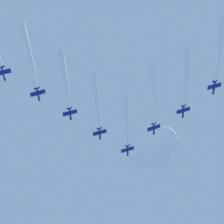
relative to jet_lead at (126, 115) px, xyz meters
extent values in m
cylinder|color=navy|center=(16.78, -21.63, 0.08)|extent=(6.68, 7.95, 1.42)
cone|color=yellow|center=(19.91, -25.60, 0.08)|extent=(1.86, 1.86, 1.35)
cylinder|color=black|center=(13.84, -17.90, 0.08)|extent=(1.21, 1.13, 1.06)
ellipsoid|color=black|center=(18.14, -23.09, 0.52)|extent=(1.92, 2.08, 0.91)
cube|color=navy|center=(16.43, -21.22, 0.03)|extent=(7.88, 7.01, 3.11)
cube|color=yellow|center=(19.28, -18.98, -1.27)|extent=(1.97, 2.23, 0.34)
cube|color=yellow|center=(13.62, -23.43, 1.46)|extent=(1.97, 2.23, 0.34)
cube|color=navy|center=(14.44, -18.66, 0.08)|extent=(3.06, 2.74, 1.23)
cube|color=yellow|center=(14.70, -18.46, 0.97)|extent=(1.48, 1.59, 1.82)
cylinder|color=white|center=(10.84, -14.09, 0.08)|extent=(7.90, 9.34, 1.81)
cylinder|color=white|center=(4.98, -7.12, 0.18)|extent=(8.61, 9.90, 2.71)
cylinder|color=white|center=(-0.35, 0.27, 0.04)|extent=(9.31, 10.46, 3.61)
cylinder|color=white|center=(-5.66, 7.67, -0.12)|extent=(10.02, 11.01, 4.51)
cylinder|color=navy|center=(20.70, -0.47, 0.10)|extent=(6.64, 7.96, 1.40)
cone|color=yellow|center=(23.81, -4.46, 0.10)|extent=(1.85, 1.84, 1.33)
cylinder|color=black|center=(17.78, 3.27, 0.10)|extent=(1.20, 1.12, 1.05)
ellipsoid|color=black|center=(22.04, -1.94, 0.55)|extent=(1.91, 2.08, 0.89)
cube|color=navy|center=(20.36, -0.06, 0.06)|extent=(7.95, 7.03, 2.91)
cube|color=yellow|center=(23.24, 2.19, -1.15)|extent=(1.96, 2.24, 0.33)
cube|color=yellow|center=(17.51, -2.28, 1.40)|extent=(1.96, 2.24, 0.33)
cube|color=navy|center=(18.38, 2.51, 0.10)|extent=(3.08, 2.74, 1.15)
cube|color=yellow|center=(18.63, 2.70, 1.00)|extent=(1.45, 1.56, 1.83)
cylinder|color=white|center=(14.95, 6.91, 0.10)|extent=(7.50, 8.92, 1.78)
cylinder|color=white|center=(9.43, 13.53, 0.20)|extent=(8.20, 9.46, 2.68)
cylinder|color=white|center=(4.44, 20.57, 0.07)|extent=(8.91, 10.01, 3.57)
cylinder|color=white|center=(-0.53, 27.63, -0.08)|extent=(9.61, 10.56, 4.46)
cylinder|color=navy|center=(-4.67, -19.95, 2.43)|extent=(6.52, 8.08, 1.43)
cone|color=yellow|center=(-1.66, -24.00, 2.43)|extent=(1.87, 1.85, 1.36)
cylinder|color=black|center=(-7.51, -16.14, 2.43)|extent=(1.22, 1.12, 1.07)
ellipsoid|color=black|center=(-3.35, -21.44, 2.86)|extent=(1.90, 2.10, 0.91)
cube|color=navy|center=(-5.01, -19.53, 2.38)|extent=(7.90, 6.85, 3.27)
cube|color=yellow|center=(-2.13, -17.38, 1.01)|extent=(1.92, 2.26, 0.35)
cube|color=yellow|center=(-7.86, -21.65, 3.89)|extent=(1.92, 2.26, 0.35)
cube|color=navy|center=(-6.93, -16.92, 2.43)|extent=(3.07, 2.68, 1.29)
cube|color=yellow|center=(-6.65, -16.71, 3.31)|extent=(1.49, 1.61, 1.81)
cylinder|color=white|center=(-10.62, -11.96, 2.43)|extent=(8.20, 10.14, 1.82)
cylinder|color=white|center=(-16.70, -4.25, 2.54)|extent=(8.93, 10.69, 2.73)
cylinder|color=white|center=(-22.25, 3.85, 2.38)|extent=(9.66, 11.23, 3.64)
cylinder|color=white|center=(-27.78, 11.97, 2.22)|extent=(10.39, 11.78, 4.55)
cylinder|color=navy|center=(24.63, 20.68, 1.53)|extent=(6.66, 7.96, 1.41)
cone|color=yellow|center=(27.74, 16.71, 1.53)|extent=(1.86, 1.85, 1.34)
cylinder|color=black|center=(21.70, 24.42, 1.53)|extent=(1.20, 1.12, 1.06)
ellipsoid|color=black|center=(25.98, 19.22, 1.96)|extent=(1.92, 2.08, 0.90)
cube|color=navy|center=(24.28, 21.10, 1.48)|extent=(7.92, 7.02, 3.01)
cube|color=yellow|center=(27.15, 23.34, 0.22)|extent=(1.96, 2.24, 0.33)
cube|color=yellow|center=(21.45, 18.88, 2.86)|extent=(1.96, 2.24, 0.33)
cube|color=navy|center=(22.30, 23.66, 1.53)|extent=(3.07, 2.74, 1.19)
cube|color=yellow|center=(22.55, 23.86, 2.42)|extent=(1.46, 1.57, 1.83)
cylinder|color=white|center=(18.87, 28.03, 1.53)|extent=(7.49, 8.87, 1.80)
cylinder|color=white|center=(13.37, 34.61, 1.63)|extent=(8.20, 9.42, 2.69)
cylinder|color=white|center=(8.39, 41.60, 1.49)|extent=(8.90, 9.97, 3.59)
cylinder|color=white|center=(3.43, 48.60, 1.34)|extent=(9.61, 10.53, 4.49)
cylinder|color=navy|center=(-26.13, -18.27, -0.65)|extent=(6.65, 7.98, 1.43)
cone|color=yellow|center=(-23.03, -22.26, -0.65)|extent=(1.87, 1.86, 1.35)
cylinder|color=black|center=(-29.04, -14.52, -0.65)|extent=(1.21, 1.13, 1.07)
ellipsoid|color=black|center=(-24.78, -19.73, -0.22)|extent=(1.92, 2.09, 0.91)
cube|color=navy|center=(-26.47, -17.85, -0.70)|extent=(7.87, 6.96, 3.20)
cube|color=yellow|center=(-23.62, -15.64, -2.04)|extent=(1.95, 2.24, 0.35)
cube|color=yellow|center=(-29.28, -20.04, 0.77)|extent=(1.95, 2.24, 0.35)
cube|color=navy|center=(-28.45, -15.28, -0.65)|extent=(3.06, 2.72, 1.26)
cube|color=yellow|center=(-28.17, -15.07, 0.23)|extent=(1.50, 1.60, 1.81)
cylinder|color=white|center=(-31.83, -10.94, -0.65)|extent=(7.41, 8.81, 1.81)
cylinder|color=white|center=(-37.24, -4.41, -0.54)|extent=(8.13, 9.37, 2.72)
cylinder|color=white|center=(-42.14, 2.52, -0.69)|extent=(8.85, 9.92, 3.63)
cylinder|color=white|center=(-47.02, 9.46, -0.85)|extent=(9.56, 10.48, 4.54)
cylinder|color=navy|center=(28.55, 41.84, 1.72)|extent=(6.54, 8.06, 1.43)
cone|color=yellow|center=(31.58, 37.80, 1.72)|extent=(1.87, 1.85, 1.36)
cylinder|color=black|center=(25.71, 45.65, 1.72)|extent=(1.22, 1.12, 1.07)
ellipsoid|color=black|center=(29.88, 40.36, 2.15)|extent=(1.91, 2.09, 0.91)
cube|color=navy|center=(28.21, 42.26, 1.67)|extent=(7.91, 6.87, 3.24)
cube|color=yellow|center=(31.10, 44.42, 0.31)|extent=(1.93, 2.25, 0.35)
cube|color=yellow|center=(25.37, 40.14, 3.16)|extent=(1.93, 2.25, 0.35)
cube|color=navy|center=(26.29, 44.87, 1.72)|extent=(3.07, 2.68, 1.28)
cube|color=yellow|center=(26.57, 45.08, 2.60)|extent=(1.49, 1.61, 1.81)
cylinder|color=white|center=(22.80, 49.52, 1.72)|extent=(7.72, 9.46, 1.82)
cylinder|color=white|center=(17.13, 56.63, 1.83)|extent=(8.45, 10.00, 2.73)
cylinder|color=white|center=(11.98, 64.14, 1.68)|extent=(9.18, 10.55, 3.64)
cylinder|color=white|center=(6.86, 71.66, 1.51)|extent=(9.91, 11.09, 4.55)
cylinder|color=navy|center=(-47.58, -16.59, 0.86)|extent=(6.67, 7.96, 1.42)
cone|color=yellow|center=(-44.47, -20.56, 0.86)|extent=(1.86, 1.85, 1.34)
cylinder|color=black|center=(-50.51, -12.85, 0.86)|extent=(1.21, 1.13, 1.06)
ellipsoid|color=black|center=(-46.23, -18.04, 1.30)|extent=(1.92, 2.08, 0.90)
cube|color=navy|center=(-47.93, -16.17, 0.81)|extent=(7.90, 7.01, 3.07)
cube|color=yellow|center=(-45.07, -13.93, -0.47)|extent=(1.96, 2.24, 0.34)
cube|color=yellow|center=(-50.75, -18.38, 2.23)|extent=(1.96, 2.24, 0.34)
cube|color=navy|center=(-49.92, -13.61, 0.86)|extent=(3.06, 2.74, 1.22)
cube|color=yellow|center=(-49.65, -13.41, 1.75)|extent=(1.48, 1.58, 1.82)
cylinder|color=white|center=(-53.45, -9.11, 0.86)|extent=(7.75, 9.18, 1.80)
cylinder|color=white|center=(-59.18, -2.26, 0.96)|extent=(8.46, 9.74, 2.70)
cylinder|color=white|center=(-64.38, 5.00, 0.82)|extent=(9.17, 10.30, 3.60)
cylinder|color=white|center=(-69.56, 12.27, 0.66)|extent=(9.87, 10.85, 4.50)
cylinder|color=navy|center=(32.48, 63.00, 1.36)|extent=(6.61, 8.01, 1.43)
cone|color=yellow|center=(35.55, 59.00, 1.36)|extent=(1.87, 1.86, 1.36)
cylinder|color=black|center=(29.59, 66.77, 1.36)|extent=(1.22, 1.13, 1.07)
ellipsoid|color=black|center=(33.82, 61.54, 1.79)|extent=(1.92, 2.09, 0.91)
cube|color=navy|center=(32.13, 63.42, 1.31)|extent=(7.87, 6.92, 3.27)
cube|color=yellow|center=(29.32, 61.26, 2.81)|extent=(1.94, 2.24, 0.35)
cube|color=navy|center=(30.18, 66.00, 1.36)|extent=(3.05, 2.70, 1.29)
cube|color=yellow|center=(30.46, 66.22, 2.24)|extent=(1.50, 1.61, 1.81)
sphere|color=white|center=(11.37, -45.38, 18.52)|extent=(24.25, 24.25, 24.25)
sphere|color=white|center=(2.58, -42.72, 16.89)|extent=(18.19, 18.19, 18.19)
sphere|color=white|center=(23.77, -45.71, 18.97)|extent=(16.98, 16.98, 16.98)
sphere|color=white|center=(14.42, -56.19, 18.32)|extent=(15.77, 15.77, 15.77)
sphere|color=white|center=(13.52, -43.90, 24.88)|extent=(13.34, 13.34, 13.34)
camera|label=1|loc=(-80.97, 107.29, -172.88)|focal=62.01mm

